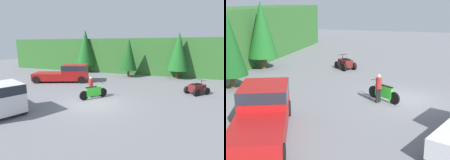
{
  "view_description": "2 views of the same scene",
  "coord_description": "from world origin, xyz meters",
  "views": [
    {
      "loc": [
        5.4,
        -10.58,
        4.14
      ],
      "look_at": [
        -0.2,
        4.01,
        0.95
      ],
      "focal_mm": 28.0,
      "sensor_mm": 36.0,
      "label": 1
    },
    {
      "loc": [
        -18.07,
        -0.96,
        5.8
      ],
      "look_at": [
        -0.2,
        4.01,
        0.95
      ],
      "focal_mm": 50.0,
      "sensor_mm": 36.0,
      "label": 2
    }
  ],
  "objects": [
    {
      "name": "rider_person",
      "position": [
        -0.99,
        1.39,
        0.9
      ],
      "size": [
        0.48,
        0.48,
        1.66
      ],
      "rotation": [
        0.0,
        0.0,
        0.93
      ],
      "color": "black",
      "rests_on": "ground_plane"
    },
    {
      "name": "ground_plane",
      "position": [
        0.0,
        0.0,
        0.0
      ],
      "size": [
        80.0,
        80.0,
        0.0
      ],
      "primitive_type": "plane",
      "color": "slate"
    },
    {
      "name": "tree_mid_right",
      "position": [
        5.24,
        12.1,
        3.32
      ],
      "size": [
        2.48,
        2.48,
        5.65
      ],
      "color": "brown",
      "rests_on": "ground_plane"
    },
    {
      "name": "tree_left",
      "position": [
        -7.73,
        12.68,
        3.69
      ],
      "size": [
        2.76,
        2.76,
        6.27
      ],
      "color": "brown",
      "rests_on": "ground_plane"
    },
    {
      "name": "tree_mid_left",
      "position": [
        -0.66,
        11.18,
        2.89
      ],
      "size": [
        2.16,
        2.16,
        4.92
      ],
      "color": "brown",
      "rests_on": "ground_plane"
    },
    {
      "name": "pickup_truck_red",
      "position": [
        -6.31,
        5.81,
        1.0
      ],
      "size": [
        6.32,
        4.24,
        1.9
      ],
      "rotation": [
        0.0,
        0.0,
        0.38
      ],
      "color": "maroon",
      "rests_on": "ground_plane"
    },
    {
      "name": "hillside_backdrop",
      "position": [
        0.0,
        16.0,
        2.49
      ],
      "size": [
        44.0,
        6.0,
        4.98
      ],
      "color": "#2D6028",
      "rests_on": "ground_plane"
    },
    {
      "name": "quad_atv",
      "position": [
        6.98,
        5.35,
        0.46
      ],
      "size": [
        2.07,
        2.07,
        1.2
      ],
      "rotation": [
        0.0,
        0.0,
        0.78
      ],
      "color": "black",
      "rests_on": "ground_plane"
    },
    {
      "name": "dirt_bike",
      "position": [
        -0.62,
        1.13,
        0.49
      ],
      "size": [
        1.45,
        1.98,
        1.17
      ],
      "rotation": [
        0.0,
        0.0,
        0.95
      ],
      "color": "black",
      "rests_on": "ground_plane"
    }
  ]
}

